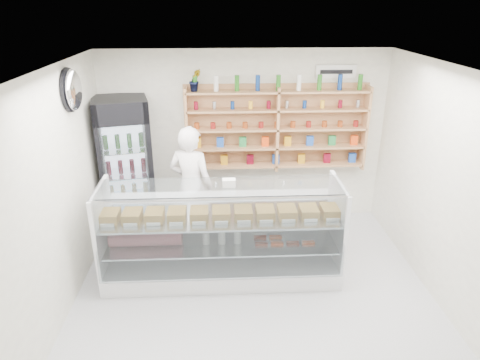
{
  "coord_description": "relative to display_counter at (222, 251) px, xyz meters",
  "views": [
    {
      "loc": [
        -0.41,
        -4.11,
        3.45
      ],
      "look_at": [
        -0.15,
        0.9,
        1.34
      ],
      "focal_mm": 32.0,
      "sensor_mm": 36.0,
      "label": 1
    }
  ],
  "objects": [
    {
      "name": "room",
      "position": [
        0.4,
        -0.78,
        1.04
      ],
      "size": [
        5.0,
        5.0,
        5.0
      ],
      "color": "silver",
      "rests_on": "ground"
    },
    {
      "name": "display_counter",
      "position": [
        0.0,
        0.0,
        0.0
      ],
      "size": [
        3.07,
        0.92,
        1.34
      ],
      "color": "white",
      "rests_on": "floor"
    },
    {
      "name": "shop_worker",
      "position": [
        -0.44,
        0.93,
        0.55
      ],
      "size": [
        0.78,
        0.64,
        1.84
      ],
      "primitive_type": "imported",
      "rotation": [
        0.0,
        0.0,
        2.8
      ],
      "color": "white",
      "rests_on": "floor"
    },
    {
      "name": "drinks_cooler",
      "position": [
        -1.45,
        1.34,
        0.72
      ],
      "size": [
        0.93,
        0.91,
        2.15
      ],
      "rotation": [
        0.0,
        0.0,
        0.23
      ],
      "color": "black",
      "rests_on": "floor"
    },
    {
      "name": "wall_shelving",
      "position": [
        0.9,
        1.56,
        1.23
      ],
      "size": [
        2.84,
        0.28,
        1.33
      ],
      "color": "tan",
      "rests_on": "back_wall"
    },
    {
      "name": "potted_plant",
      "position": [
        -0.35,
        1.56,
        2.0
      ],
      "size": [
        0.22,
        0.2,
        0.33
      ],
      "primitive_type": "imported",
      "rotation": [
        0.0,
        0.0,
        0.33
      ],
      "color": "#1E6626",
      "rests_on": "wall_shelving"
    },
    {
      "name": "security_mirror",
      "position": [
        -1.77,
        0.42,
        2.09
      ],
      "size": [
        0.15,
        0.5,
        0.5
      ],
      "primitive_type": "ellipsoid",
      "color": "silver",
      "rests_on": "left_wall"
    },
    {
      "name": "wall_sign",
      "position": [
        1.8,
        1.69,
        2.09
      ],
      "size": [
        0.62,
        0.03,
        0.2
      ],
      "primitive_type": "cube",
      "color": "white",
      "rests_on": "back_wall"
    }
  ]
}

